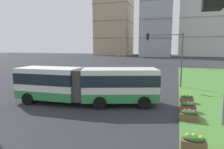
{
  "coord_description": "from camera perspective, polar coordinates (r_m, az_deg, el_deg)",
  "views": [
    {
      "loc": [
        6.65,
        -2.36,
        4.75
      ],
      "look_at": [
        0.9,
        14.93,
        2.2
      ],
      "focal_mm": 31.74,
      "sensor_mm": 36.0,
      "label": 1
    }
  ],
  "objects": [
    {
      "name": "flower_planter_5",
      "position": [
        17.95,
        20.7,
        -6.49
      ],
      "size": [
        1.1,
        0.56,
        0.74
      ],
      "color": "brown",
      "rests_on": "grass_median"
    },
    {
      "name": "flower_planter_2",
      "position": [
        10.26,
        22.47,
        -17.57
      ],
      "size": [
        1.1,
        0.56,
        0.74
      ],
      "color": "brown",
      "rests_on": "grass_median"
    },
    {
      "name": "traffic_light_far_right",
      "position": [
        24.38,
        16.3,
        6.76
      ],
      "size": [
        4.38,
        0.28,
        6.35
      ],
      "color": "#474C51",
      "rests_on": "ground"
    },
    {
      "name": "flower_planter_4",
      "position": [
        15.63,
        21.03,
        -8.64
      ],
      "size": [
        1.1,
        0.56,
        0.74
      ],
      "color": "brown",
      "rests_on": "grass_median"
    },
    {
      "name": "apartment_tower_westcentre",
      "position": [
        105.53,
        12.9,
        19.32
      ],
      "size": [
        14.69,
        15.56,
        51.73
      ],
      "color": "#9EA3AD",
      "rests_on": "ground"
    },
    {
      "name": "articulated_bus",
      "position": [
        16.65,
        -7.44,
        -2.82
      ],
      "size": [
        11.88,
        4.83,
        3.0
      ],
      "color": "silver",
      "rests_on": "ground"
    },
    {
      "name": "flower_planter_3",
      "position": [
        13.81,
        21.38,
        -10.84
      ],
      "size": [
        1.1,
        0.56,
        0.74
      ],
      "color": "brown",
      "rests_on": "grass_median"
    },
    {
      "name": "apartment_tower_centre",
      "position": [
        113.78,
        24.51,
        14.23
      ],
      "size": [
        21.98,
        14.83,
        37.09
      ],
      "color": "silver",
      "rests_on": "ground"
    },
    {
      "name": "transmission_pylon",
      "position": [
        60.94,
        5.63,
        20.33
      ],
      "size": [
        9.0,
        6.24,
        32.81
      ],
      "color": "gray",
      "rests_on": "ground"
    },
    {
      "name": "apartment_tower_west",
      "position": [
        120.63,
        0.6,
        14.6
      ],
      "size": [
        19.76,
        18.37,
        37.39
      ],
      "color": "tan",
      "rests_on": "ground"
    },
    {
      "name": "car_black_sedan",
      "position": [
        25.02,
        -12.35,
        -1.41
      ],
      "size": [
        4.4,
        2.03,
        1.58
      ],
      "color": "black",
      "rests_on": "ground"
    }
  ]
}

